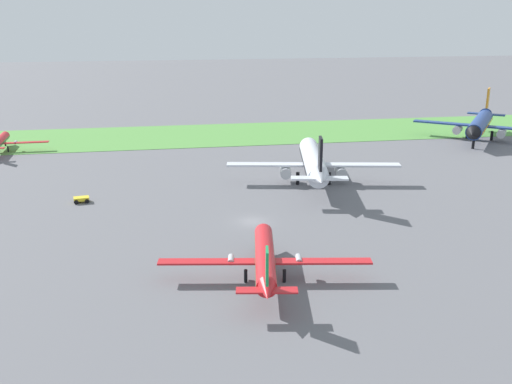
# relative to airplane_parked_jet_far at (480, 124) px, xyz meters

# --- Properties ---
(ground_plane) EXTENTS (600.00, 600.00, 0.00)m
(ground_plane) POSITION_rel_airplane_parked_jet_far_xyz_m (-62.92, -47.01, -3.97)
(ground_plane) COLOR slate
(grass_taxiway_strip) EXTENTS (360.00, 28.00, 0.08)m
(grass_taxiway_strip) POSITION_rel_airplane_parked_jet_far_xyz_m (-62.92, 16.95, -3.93)
(grass_taxiway_strip) COLOR #549342
(grass_taxiway_strip) RESTS_ON ground_plane
(airplane_parked_jet_far) EXTENTS (26.44, 26.73, 11.03)m
(airplane_parked_jet_far) POSITION_rel_airplane_parked_jet_far_xyz_m (0.00, 0.00, 0.00)
(airplane_parked_jet_far) COLOR navy
(airplane_parked_jet_far) RESTS_ON ground_plane
(airplane_foreground_turboprop) EXTENTS (24.45, 21.01, 7.35)m
(airplane_foreground_turboprop) POSITION_rel_airplane_parked_jet_far_xyz_m (-64.71, -66.51, -1.28)
(airplane_foreground_turboprop) COLOR red
(airplane_foreground_turboprop) RESTS_ON ground_plane
(airplane_midfield_jet) EXTENTS (30.86, 30.42, 10.97)m
(airplane_midfield_jet) POSITION_rel_airplane_parked_jet_far_xyz_m (-48.88, -28.88, -0.02)
(airplane_midfield_jet) COLOR silver
(airplane_midfield_jet) RESTS_ON ground_plane
(baggage_cart_near_gate) EXTENTS (2.61, 2.08, 0.90)m
(baggage_cart_near_gate) POSITION_rel_airplane_parked_jet_far_xyz_m (-88.81, -33.37, -3.40)
(baggage_cart_near_gate) COLOR yellow
(baggage_cart_near_gate) RESTS_ON ground_plane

